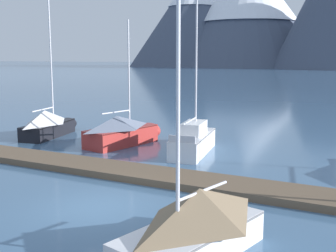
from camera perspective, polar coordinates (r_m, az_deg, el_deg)
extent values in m
plane|color=#426689|center=(15.61, -8.97, -10.53)|extent=(700.00, 700.00, 0.00)
cone|color=#424C60|center=(233.75, 3.26, 13.87)|extent=(66.73, 66.73, 48.73)
cone|color=#424C60|center=(230.24, 10.51, 14.62)|extent=(80.61, 80.61, 55.26)
cube|color=brown|center=(18.90, -2.44, -6.44)|extent=(25.89, 3.80, 0.30)
cylinder|color=#38383D|center=(18.12, -3.92, -7.24)|extent=(24.74, 1.81, 0.24)
cylinder|color=#38383D|center=(19.70, -1.07, -5.87)|extent=(24.74, 1.81, 0.24)
cube|color=black|center=(29.46, -15.52, -0.48)|extent=(2.26, 4.83, 0.93)
ellipsoid|color=black|center=(31.71, -13.19, 0.28)|extent=(1.55, 1.82, 0.88)
cube|color=black|center=(29.39, -15.56, 0.33)|extent=(2.28, 4.74, 0.06)
cylinder|color=silver|center=(29.70, -15.19, 8.30)|extent=(0.10, 0.10, 8.03)
cylinder|color=silver|center=(28.80, -16.18, 2.11)|extent=(0.48, 2.52, 0.08)
pyramid|color=silver|center=(29.03, -15.94, 1.15)|extent=(2.36, 3.95, 0.87)
cube|color=#B2332D|center=(25.87, -6.17, -1.36)|extent=(2.93, 4.94, 1.06)
ellipsoid|color=#B2332D|center=(27.70, -2.46, -0.61)|extent=(1.80, 1.67, 1.00)
cube|color=#501614|center=(25.79, -6.19, -0.29)|extent=(2.94, 4.86, 0.06)
cylinder|color=silver|center=(25.97, -5.19, 6.88)|extent=(0.10, 0.10, 6.30)
cylinder|color=silver|center=(25.36, -6.87, 1.84)|extent=(0.66, 2.17, 0.08)
pyramid|color=slate|center=(25.48, -6.76, 0.52)|extent=(2.93, 4.11, 0.74)
cube|color=white|center=(23.56, 3.33, -2.37)|extent=(2.09, 5.11, 1.04)
ellipsoid|color=white|center=(26.21, 4.73, -1.21)|extent=(1.47, 1.78, 0.99)
cube|color=slate|center=(23.47, 3.34, -1.22)|extent=(2.11, 5.01, 0.06)
cylinder|color=silver|center=(23.64, 3.76, 9.10)|extent=(0.10, 0.10, 8.33)
cylinder|color=silver|center=(22.55, 2.89, 0.66)|extent=(0.41, 2.75, 0.08)
cube|color=white|center=(23.52, 3.42, -0.27)|extent=(1.31, 2.34, 0.67)
cube|color=silver|center=(21.14, 1.84, -1.76)|extent=(1.36, 0.26, 0.36)
cube|color=silver|center=(11.75, 3.08, -14.97)|extent=(3.04, 4.83, 0.86)
cube|color=slate|center=(11.60, 3.09, -13.21)|extent=(3.05, 4.75, 0.06)
cylinder|color=silver|center=(10.36, 1.34, 2.21)|extent=(0.10, 0.10, 6.24)
cylinder|color=silver|center=(11.69, 4.69, -8.51)|extent=(0.72, 2.08, 0.08)
pyramid|color=#7A664C|center=(11.67, 4.15, -10.42)|extent=(3.01, 4.04, 0.93)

